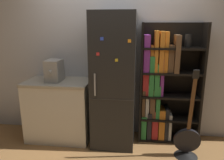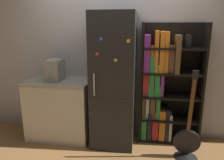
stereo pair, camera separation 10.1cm
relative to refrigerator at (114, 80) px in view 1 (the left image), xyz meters
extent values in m
plane|color=#A87542|center=(0.00, -0.13, -0.96)|extent=(16.00, 16.00, 0.00)
cube|color=silver|center=(0.00, 0.35, 0.34)|extent=(8.00, 0.05, 2.60)
cube|color=black|center=(0.00, 0.00, 0.00)|extent=(0.61, 0.65, 1.93)
cube|color=#333333|center=(0.00, -0.33, -0.18)|extent=(0.60, 0.01, 0.01)
cube|color=#B2B2B7|center=(-0.21, -0.34, 0.02)|extent=(0.02, 0.02, 0.30)
cube|color=red|center=(-0.17, -0.33, 0.42)|extent=(0.04, 0.01, 0.04)
cube|color=orange|center=(0.23, -0.33, 0.59)|extent=(0.04, 0.01, 0.04)
cube|color=yellow|center=(0.07, -0.33, 0.35)|extent=(0.04, 0.01, 0.04)
cube|color=blue|center=(-0.11, -0.33, 0.61)|extent=(0.04, 0.01, 0.04)
cube|color=black|center=(0.39, 0.16, -0.07)|extent=(0.03, 0.33, 1.78)
cube|color=black|center=(1.25, 0.16, -0.07)|extent=(0.03, 0.33, 1.78)
cube|color=black|center=(0.82, 0.31, -0.07)|extent=(0.89, 0.03, 1.78)
cube|color=black|center=(0.82, 0.16, -0.95)|extent=(0.83, 0.30, 0.03)
cube|color=black|center=(0.82, 0.16, -0.61)|extent=(0.83, 0.30, 0.03)
cube|color=black|center=(0.82, 0.16, -0.25)|extent=(0.83, 0.30, 0.03)
cube|color=black|center=(0.82, 0.16, 0.10)|extent=(0.83, 0.30, 0.03)
cube|color=black|center=(0.82, 0.16, 0.46)|extent=(0.83, 0.30, 0.03)
cube|color=#338C3F|center=(0.46, 0.15, -0.75)|extent=(0.08, 0.27, 0.37)
cube|color=#262628|center=(0.54, 0.16, -0.72)|extent=(0.06, 0.28, 0.42)
cube|color=red|center=(0.63, 0.17, -0.71)|extent=(0.09, 0.26, 0.45)
cube|color=orange|center=(0.73, 0.15, -0.70)|extent=(0.09, 0.25, 0.47)
cube|color=#262628|center=(0.80, 0.16, -0.68)|extent=(0.05, 0.25, 0.50)
cube|color=silver|center=(0.85, 0.15, -0.73)|extent=(0.04, 0.24, 0.41)
cube|color=brown|center=(0.44, 0.15, -0.38)|extent=(0.05, 0.22, 0.43)
cube|color=silver|center=(0.50, 0.16, -0.33)|extent=(0.05, 0.23, 0.52)
cube|color=brown|center=(0.57, 0.15, -0.37)|extent=(0.07, 0.23, 0.44)
cube|color=#338C3F|center=(0.65, 0.16, -0.34)|extent=(0.06, 0.25, 0.51)
cube|color=red|center=(0.46, 0.16, 0.03)|extent=(0.09, 0.24, 0.54)
cube|color=#338C3F|center=(0.54, 0.16, 0.06)|extent=(0.07, 0.28, 0.59)
cube|color=#338C3F|center=(0.62, 0.16, 0.00)|extent=(0.07, 0.27, 0.47)
cube|color=purple|center=(0.69, 0.16, 0.04)|extent=(0.05, 0.24, 0.55)
cube|color=purple|center=(0.46, 0.17, 0.38)|extent=(0.09, 0.29, 0.53)
cube|color=orange|center=(0.53, 0.16, 0.31)|extent=(0.04, 0.24, 0.38)
cube|color=orange|center=(0.59, 0.16, 0.41)|extent=(0.05, 0.27, 0.59)
cube|color=orange|center=(0.67, 0.15, 0.41)|extent=(0.06, 0.25, 0.58)
cube|color=orange|center=(0.73, 0.16, 0.41)|extent=(0.05, 0.24, 0.57)
cube|color=brown|center=(0.80, 0.16, 0.31)|extent=(0.08, 0.22, 0.39)
cube|color=brown|center=(0.88, 0.15, 0.38)|extent=(0.07, 0.29, 0.53)
cylinder|color=black|center=(1.03, 0.16, 0.57)|extent=(0.10, 0.10, 0.18)
cube|color=silver|center=(-0.85, 0.02, -0.52)|extent=(0.95, 0.60, 0.89)
cube|color=#B2A893|center=(-0.85, 0.02, -0.06)|extent=(0.97, 0.62, 0.04)
cube|color=#A5A39E|center=(-0.90, 0.01, 0.12)|extent=(0.21, 0.30, 0.32)
cylinder|color=#A5A39E|center=(-0.90, -0.17, 0.14)|extent=(0.04, 0.06, 0.04)
cone|color=black|center=(1.03, -0.29, -0.93)|extent=(0.32, 0.32, 0.06)
cylinder|color=black|center=(1.03, -0.29, -0.73)|extent=(0.35, 0.09, 0.35)
cube|color=brown|center=(1.03, -0.37, -0.19)|extent=(0.04, 0.12, 0.71)
cube|color=black|center=(1.03, -0.42, 0.21)|extent=(0.07, 0.04, 0.11)
camera|label=1|loc=(0.35, -3.04, 0.78)|focal=35.00mm
camera|label=2|loc=(0.45, -3.03, 0.78)|focal=35.00mm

